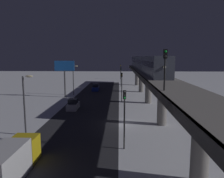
# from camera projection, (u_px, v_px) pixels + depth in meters

# --- Properties ---
(ground_plane) EXTENTS (240.00, 240.00, 0.00)m
(ground_plane) POSITION_uv_depth(u_px,v_px,m) (120.00, 124.00, 32.94)
(ground_plane) COLOR white
(avenue_asphalt) EXTENTS (11.00, 107.83, 0.01)m
(avenue_asphalt) POSITION_uv_depth(u_px,v_px,m) (82.00, 124.00, 33.12)
(avenue_asphalt) COLOR #28282D
(avenue_asphalt) RESTS_ON ground_plane
(elevated_railway) EXTENTS (5.00, 107.83, 6.59)m
(elevated_railway) POSITION_uv_depth(u_px,v_px,m) (162.00, 86.00, 31.93)
(elevated_railway) COLOR gray
(elevated_railway) RESTS_ON ground_plane
(subway_train) EXTENTS (2.94, 55.47, 3.40)m
(subway_train) POSITION_uv_depth(u_px,v_px,m) (143.00, 63.00, 58.11)
(subway_train) COLOR #4C5160
(subway_train) RESTS_ON elevated_railway
(rail_signal) EXTENTS (0.36, 0.41, 4.00)m
(rail_signal) POSITION_uv_depth(u_px,v_px,m) (165.00, 63.00, 21.48)
(rail_signal) COLOR black
(rail_signal) RESTS_ON elevated_railway
(sedan_silver) EXTENTS (1.80, 4.21, 1.97)m
(sedan_silver) POSITION_uv_depth(u_px,v_px,m) (73.00, 105.00, 42.29)
(sedan_silver) COLOR #B2B2B7
(sedan_silver) RESTS_ON ground_plane
(sedan_blue) EXTENTS (1.80, 4.66, 1.97)m
(sedan_blue) POSITION_uv_depth(u_px,v_px,m) (96.00, 88.00, 65.75)
(sedan_blue) COLOR navy
(sedan_blue) RESTS_ON ground_plane
(box_truck) EXTENTS (2.40, 7.40, 2.80)m
(box_truck) POSITION_uv_depth(u_px,v_px,m) (11.00, 161.00, 18.39)
(box_truck) COLOR gold
(box_truck) RESTS_ON ground_plane
(traffic_light_near) EXTENTS (0.32, 0.44, 6.40)m
(traffic_light_near) POSITION_uv_depth(u_px,v_px,m) (124.00, 111.00, 23.47)
(traffic_light_near) COLOR #2D2D2D
(traffic_light_near) RESTS_ON ground_plane
(traffic_light_mid) EXTENTS (0.32, 0.44, 6.40)m
(traffic_light_mid) POSITION_uv_depth(u_px,v_px,m) (122.00, 83.00, 48.63)
(traffic_light_mid) COLOR #2D2D2D
(traffic_light_mid) RESTS_ON ground_plane
(traffic_light_far) EXTENTS (0.32, 0.44, 6.40)m
(traffic_light_far) POSITION_uv_depth(u_px,v_px,m) (121.00, 74.00, 73.79)
(traffic_light_far) COLOR #2D2D2D
(traffic_light_far) RESTS_ON ground_plane
(traffic_light_distant) EXTENTS (0.32, 0.44, 6.40)m
(traffic_light_distant) POSITION_uv_depth(u_px,v_px,m) (121.00, 70.00, 98.96)
(traffic_light_distant) COLOR #2D2D2D
(traffic_light_distant) RESTS_ON ground_plane
(commercial_billboard) EXTENTS (4.80, 0.36, 8.90)m
(commercial_billboard) POSITION_uv_depth(u_px,v_px,m) (65.00, 69.00, 53.99)
(commercial_billboard) COLOR #4C4C51
(commercial_billboard) RESTS_ON ground_plane
(street_lamp_near) EXTENTS (1.35, 0.44, 7.65)m
(street_lamp_near) POSITION_uv_depth(u_px,v_px,m) (26.00, 98.00, 27.68)
(street_lamp_near) COLOR #38383D
(street_lamp_near) RESTS_ON ground_plane
(street_lamp_far) EXTENTS (1.35, 0.44, 7.65)m
(street_lamp_far) POSITION_uv_depth(u_px,v_px,m) (74.00, 77.00, 57.35)
(street_lamp_far) COLOR #38383D
(street_lamp_far) RESTS_ON ground_plane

